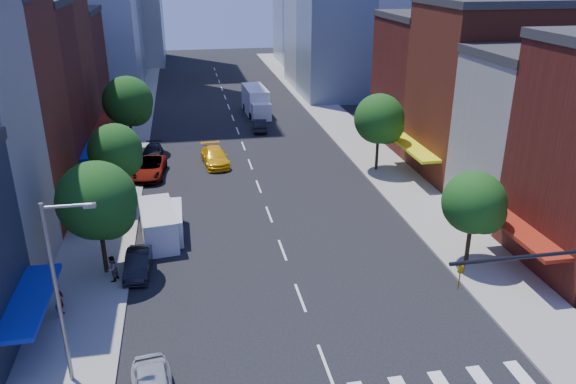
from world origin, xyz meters
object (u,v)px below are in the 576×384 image
object	(u,v)px
parked_car_third	(149,168)
cargo_van_near	(158,225)
traffic_car_oncoming	(260,125)
traffic_car_far	(257,109)
parked_car_rear	(152,153)
box_truck	(256,102)
cargo_van_far	(170,223)
parked_car_second	(138,263)
pedestrian_far	(112,269)
taxi	(215,157)
pedestrian_near	(59,300)

from	to	relation	value
parked_car_third	cargo_van_near	world-z (taller)	cargo_van_near
cargo_van_near	traffic_car_oncoming	distance (m)	28.67
parked_car_third	traffic_car_far	bearing A→B (deg)	62.89
parked_car_rear	box_truck	xyz separation A→B (m)	(12.63, 16.16, 0.93)
cargo_van_far	box_truck	world-z (taller)	box_truck
parked_car_second	pedestrian_far	bearing A→B (deg)	-145.01
parked_car_rear	box_truck	size ratio (longest dim) A/B	0.55
taxi	pedestrian_far	world-z (taller)	pedestrian_far
cargo_van_near	pedestrian_near	world-z (taller)	cargo_van_near
pedestrian_far	cargo_van_far	bearing A→B (deg)	178.33
parked_car_third	traffic_car_oncoming	bearing A→B (deg)	52.54
parked_car_third	box_truck	size ratio (longest dim) A/B	0.69
parked_car_third	parked_car_second	bearing A→B (deg)	-84.99
traffic_car_far	pedestrian_near	bearing A→B (deg)	62.07
cargo_van_far	traffic_car_far	bearing A→B (deg)	71.56
parked_car_second	taxi	world-z (taller)	taxi
taxi	box_truck	size ratio (longest dim) A/B	0.65
parked_car_rear	cargo_van_far	size ratio (longest dim) A/B	1.01
cargo_van_far	pedestrian_near	xyz separation A→B (m)	(-5.88, -9.17, 0.14)
cargo_van_near	traffic_car_oncoming	world-z (taller)	cargo_van_near
parked_car_third	taxi	bearing A→B (deg)	24.72
parked_car_second	parked_car_third	distance (m)	17.72
taxi	pedestrian_near	world-z (taller)	pedestrian_near
parked_car_second	cargo_van_far	world-z (taller)	cargo_van_far
parked_car_rear	cargo_van_near	world-z (taller)	cargo_van_near
parked_car_third	cargo_van_far	distance (m)	12.86
parked_car_third	pedestrian_near	size ratio (longest dim) A/B	3.05
taxi	traffic_car_oncoming	distance (m)	12.46
traffic_car_oncoming	box_truck	world-z (taller)	box_truck
cargo_van_far	box_truck	distance (m)	35.34
traffic_car_far	cargo_van_near	bearing A→B (deg)	64.67
box_truck	cargo_van_near	bearing A→B (deg)	-111.00
parked_car_third	pedestrian_near	bearing A→B (deg)	-95.19
parked_car_second	parked_car_rear	bearing A→B (deg)	92.56
traffic_car_oncoming	pedestrian_near	size ratio (longest dim) A/B	2.23
taxi	traffic_car_far	size ratio (longest dim) A/B	1.20
parked_car_rear	cargo_van_far	bearing A→B (deg)	-80.03
traffic_car_far	box_truck	xyz separation A→B (m)	(-0.08, 0.59, 0.83)
parked_car_third	cargo_van_near	xyz separation A→B (m)	(1.18, -13.35, 0.37)
pedestrian_near	taxi	bearing A→B (deg)	-10.90
parked_car_second	traffic_car_far	bearing A→B (deg)	74.17
cargo_van_far	traffic_car_oncoming	world-z (taller)	cargo_van_far
traffic_car_oncoming	pedestrian_far	world-z (taller)	pedestrian_far
parked_car_third	pedestrian_near	world-z (taller)	pedestrian_near
parked_car_rear	traffic_car_oncoming	xyz separation A→B (m)	(11.99, 8.38, 0.03)
parked_car_second	taxi	size ratio (longest dim) A/B	0.76
taxi	pedestrian_near	size ratio (longest dim) A/B	2.87
parked_car_second	cargo_van_far	distance (m)	5.38
parked_car_rear	pedestrian_near	size ratio (longest dim) A/B	2.43
cargo_van_far	taxi	size ratio (longest dim) A/B	0.84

